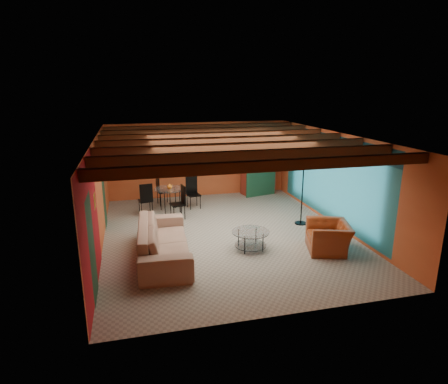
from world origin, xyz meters
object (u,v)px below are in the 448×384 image
object	(u,v)px
coffee_table	(251,240)
floor_lamp	(303,189)
armoire	(259,166)
vase	(169,177)
sofa	(164,241)
armchair	(328,237)
potted_plant	(259,132)
dining_table	(170,196)

from	to	relation	value
coffee_table	floor_lamp	distance (m)	2.58
armoire	floor_lamp	distance (m)	3.44
coffee_table	armoire	size ratio (longest dim) A/B	0.45
vase	armoire	bearing A→B (deg)	20.78
sofa	armoire	world-z (taller)	armoire
armchair	potted_plant	size ratio (longest dim) A/B	2.43
dining_table	potted_plant	world-z (taller)	potted_plant
coffee_table	potted_plant	xyz separation A→B (m)	(1.85, 4.83, 2.09)
potted_plant	dining_table	bearing A→B (deg)	-159.22
coffee_table	vase	distance (m)	3.97
dining_table	floor_lamp	distance (m)	4.23
dining_table	armoire	bearing A→B (deg)	20.78
dining_table	vase	bearing A→B (deg)	0.00
sofa	potted_plant	distance (m)	6.51
potted_plant	sofa	bearing A→B (deg)	-129.84
floor_lamp	dining_table	bearing A→B (deg)	149.60
vase	coffee_table	bearing A→B (deg)	-65.40
dining_table	armoire	world-z (taller)	armoire
sofa	armoire	size ratio (longest dim) A/B	1.38
sofa	armoire	xyz separation A→B (m)	(3.99, 4.78, 0.63)
floor_lamp	coffee_table	bearing A→B (deg)	-145.32
floor_lamp	potted_plant	bearing A→B (deg)	92.71
coffee_table	armoire	world-z (taller)	armoire
sofa	armchair	bearing A→B (deg)	-94.99
floor_lamp	vase	world-z (taller)	floor_lamp
armoire	potted_plant	size ratio (longest dim) A/B	4.62
armchair	coffee_table	world-z (taller)	armchair
sofa	floor_lamp	size ratio (longest dim) A/B	1.35
coffee_table	floor_lamp	bearing A→B (deg)	34.68
coffee_table	dining_table	world-z (taller)	dining_table
floor_lamp	vase	bearing A→B (deg)	149.60
coffee_table	floor_lamp	world-z (taller)	floor_lamp
armchair	vase	distance (m)	5.37
armchair	armoire	xyz separation A→B (m)	(0.01, 5.36, 0.69)
armoire	dining_table	bearing A→B (deg)	-172.76
armoire	potted_plant	world-z (taller)	potted_plant
coffee_table	dining_table	bearing A→B (deg)	114.60
coffee_table	armoire	xyz separation A→B (m)	(1.85, 4.83, 0.81)
vase	armchair	bearing A→B (deg)	-49.60
armoire	potted_plant	xyz separation A→B (m)	(0.00, 0.00, 1.28)
coffee_table	floor_lamp	size ratio (longest dim) A/B	0.44
armchair	floor_lamp	size ratio (longest dim) A/B	0.51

